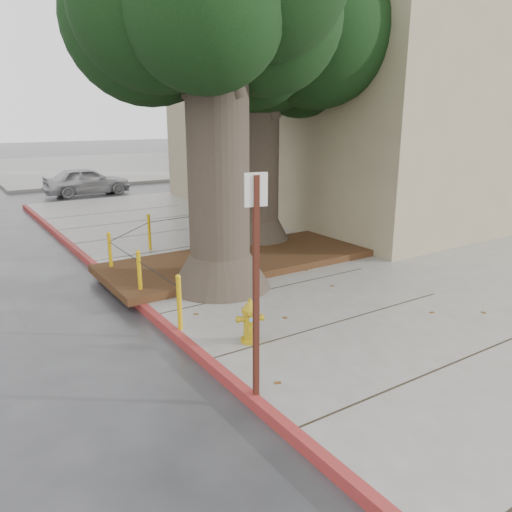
{
  "coord_description": "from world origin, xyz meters",
  "views": [
    {
      "loc": [
        -5.0,
        -5.81,
        3.53
      ],
      "look_at": [
        -0.28,
        1.4,
        1.1
      ],
      "focal_mm": 35.0,
      "sensor_mm": 36.0,
      "label": 1
    }
  ],
  "objects": [
    {
      "name": "car_red",
      "position": [
        12.34,
        19.37,
        0.58
      ],
      "size": [
        3.58,
        1.42,
        1.16
      ],
      "primitive_type": "imported",
      "rotation": [
        0.0,
        0.0,
        1.63
      ],
      "color": "maroon",
      "rests_on": "ground"
    },
    {
      "name": "curb_red",
      "position": [
        -2.0,
        2.5,
        0.07
      ],
      "size": [
        0.14,
        26.0,
        0.16
      ],
      "primitive_type": "cube",
      "color": "maroon",
      "rests_on": "ground"
    },
    {
      "name": "building_side_white",
      "position": [
        16.0,
        26.0,
        4.5
      ],
      "size": [
        10.0,
        10.0,
        9.0
      ],
      "primitive_type": "cube",
      "color": "silver",
      "rests_on": "ground"
    },
    {
      "name": "tree_near",
      "position": [
        0.03,
        2.82,
        5.39
      ],
      "size": [
        4.5,
        3.8,
        7.68
      ],
      "color": "#4C3F33",
      "rests_on": "sidewalk_main"
    },
    {
      "name": "sidewalk_main",
      "position": [
        6.0,
        2.5,
        0.07
      ],
      "size": [
        16.0,
        26.0,
        0.15
      ],
      "primitive_type": "cube",
      "color": "slate",
      "rests_on": "ground"
    },
    {
      "name": "bollard_ring",
      "position": [
        -0.87,
        4.38,
        0.66
      ],
      "size": [
        3.79,
        5.39,
        0.95
      ],
      "color": "#CC9B0B",
      "rests_on": "sidewalk_main"
    },
    {
      "name": "tree_far",
      "position": [
        2.64,
        5.32,
        5.02
      ],
      "size": [
        4.5,
        3.8,
        7.17
      ],
      "color": "#4C3F33",
      "rests_on": "sidewalk_main"
    },
    {
      "name": "building_corner",
      "position": [
        10.0,
        8.5,
        5.0
      ],
      "size": [
        12.0,
        13.0,
        10.0
      ],
      "primitive_type": "cube",
      "color": "gray",
      "rests_on": "ground"
    },
    {
      "name": "sidewalk_far",
      "position": [
        6.0,
        30.0,
        0.07
      ],
      "size": [
        16.0,
        20.0,
        0.15
      ],
      "primitive_type": "cube",
      "color": "slate",
      "rests_on": "ground"
    },
    {
      "name": "ground",
      "position": [
        0.0,
        0.0,
        0.0
      ],
      "size": [
        140.0,
        140.0,
        0.0
      ],
      "primitive_type": "plane",
      "color": "#28282B",
      "rests_on": "ground"
    },
    {
      "name": "fire_hydrant",
      "position": [
        -1.2,
        0.17,
        0.5
      ],
      "size": [
        0.38,
        0.38,
        0.71
      ],
      "rotation": [
        0.0,
        0.0,
        -0.36
      ],
      "color": "#BB9813",
      "rests_on": "sidewalk_main"
    },
    {
      "name": "car_silver",
      "position": [
        1.06,
        17.63,
        0.65
      ],
      "size": [
        3.8,
        1.54,
        1.29
      ],
      "primitive_type": "imported",
      "rotation": [
        0.0,
        0.0,
        1.57
      ],
      "color": "#B2B2B7",
      "rests_on": "ground"
    },
    {
      "name": "planter_bed",
      "position": [
        0.9,
        3.9,
        0.23
      ],
      "size": [
        6.4,
        2.6,
        0.16
      ],
      "primitive_type": "cube",
      "color": "black",
      "rests_on": "sidewalk_main"
    },
    {
      "name": "building_side_grey",
      "position": [
        22.0,
        32.0,
        6.0
      ],
      "size": [
        12.0,
        14.0,
        12.0
      ],
      "primitive_type": "cube",
      "color": "slate",
      "rests_on": "ground"
    },
    {
      "name": "signpost",
      "position": [
        -1.95,
        -1.15,
        1.72
      ],
      "size": [
        0.27,
        0.08,
        2.78
      ],
      "rotation": [
        0.0,
        0.0,
        -0.21
      ],
      "color": "#471911",
      "rests_on": "sidewalk_main"
    }
  ]
}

